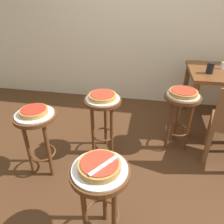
{
  "coord_description": "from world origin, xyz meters",
  "views": [
    {
      "loc": [
        0.19,
        -1.63,
        1.59
      ],
      "look_at": [
        -0.13,
        0.1,
        0.58
      ],
      "focal_mm": 34.21,
      "sensor_mm": 36.0,
      "label": 1
    }
  ],
  "objects_px": {
    "serving_plate_leftside": "(103,98)",
    "stool_rear": "(180,109)",
    "pizza_middle": "(34,111)",
    "stool_foreground": "(101,189)",
    "stool_leftside": "(103,114)",
    "pizza_foreground": "(100,165)",
    "serving_plate_rear": "(183,95)",
    "serving_plate_middle": "(34,114)",
    "condiment_shaker": "(223,65)",
    "stool_middle": "(38,130)",
    "serving_plate_foreground": "(100,169)",
    "pizza_rear": "(183,92)",
    "pizza_server_knife": "(104,165)",
    "cup_near_edge": "(210,68)",
    "pizza_leftside": "(103,96)"
  },
  "relations": [
    {
      "from": "pizza_foreground",
      "to": "pizza_server_knife",
      "type": "bearing_deg",
      "value": -33.69
    },
    {
      "from": "stool_foreground",
      "to": "serving_plate_leftside",
      "type": "bearing_deg",
      "value": 101.77
    },
    {
      "from": "stool_leftside",
      "to": "serving_plate_leftside",
      "type": "relative_size",
      "value": 1.89
    },
    {
      "from": "serving_plate_foreground",
      "to": "condiment_shaker",
      "type": "relative_size",
      "value": 4.14
    },
    {
      "from": "stool_foreground",
      "to": "condiment_shaker",
      "type": "bearing_deg",
      "value": 58.79
    },
    {
      "from": "cup_near_edge",
      "to": "stool_rear",
      "type": "bearing_deg",
      "value": -125.43
    },
    {
      "from": "pizza_foreground",
      "to": "stool_rear",
      "type": "xyz_separation_m",
      "value": [
        0.6,
        1.18,
        -0.2
      ]
    },
    {
      "from": "pizza_server_knife",
      "to": "condiment_shaker",
      "type": "bearing_deg",
      "value": 4.46
    },
    {
      "from": "pizza_middle",
      "to": "pizza_rear",
      "type": "bearing_deg",
      "value": 26.16
    },
    {
      "from": "pizza_middle",
      "to": "serving_plate_leftside",
      "type": "height_order",
      "value": "pizza_middle"
    },
    {
      "from": "serving_plate_foreground",
      "to": "pizza_middle",
      "type": "bearing_deg",
      "value": 143.1
    },
    {
      "from": "stool_middle",
      "to": "serving_plate_rear",
      "type": "distance_m",
      "value": 1.47
    },
    {
      "from": "stool_foreground",
      "to": "serving_plate_leftside",
      "type": "distance_m",
      "value": 0.98
    },
    {
      "from": "pizza_middle",
      "to": "pizza_rear",
      "type": "relative_size",
      "value": 0.84
    },
    {
      "from": "pizza_foreground",
      "to": "pizza_server_knife",
      "type": "relative_size",
      "value": 1.18
    },
    {
      "from": "serving_plate_foreground",
      "to": "pizza_middle",
      "type": "distance_m",
      "value": 0.89
    },
    {
      "from": "pizza_middle",
      "to": "pizza_server_knife",
      "type": "height_order",
      "value": "pizza_server_knife"
    },
    {
      "from": "pizza_leftside",
      "to": "serving_plate_rear",
      "type": "xyz_separation_m",
      "value": [
        0.8,
        0.24,
        -0.03
      ]
    },
    {
      "from": "serving_plate_foreground",
      "to": "pizza_foreground",
      "type": "height_order",
      "value": "pizza_foreground"
    },
    {
      "from": "serving_plate_leftside",
      "to": "stool_leftside",
      "type": "bearing_deg",
      "value": -153.43
    },
    {
      "from": "stool_leftside",
      "to": "pizza_rear",
      "type": "distance_m",
      "value": 0.85
    },
    {
      "from": "stool_rear",
      "to": "serving_plate_rear",
      "type": "bearing_deg",
      "value": 0.0
    },
    {
      "from": "stool_rear",
      "to": "serving_plate_middle",
      "type": "bearing_deg",
      "value": -153.84
    },
    {
      "from": "condiment_shaker",
      "to": "pizza_server_knife",
      "type": "distance_m",
      "value": 2.14
    },
    {
      "from": "condiment_shaker",
      "to": "pizza_server_knife",
      "type": "bearing_deg",
      "value": -120.25
    },
    {
      "from": "pizza_middle",
      "to": "pizza_server_knife",
      "type": "distance_m",
      "value": 0.93
    },
    {
      "from": "stool_foreground",
      "to": "pizza_middle",
      "type": "distance_m",
      "value": 0.91
    },
    {
      "from": "stool_foreground",
      "to": "condiment_shaker",
      "type": "xyz_separation_m",
      "value": [
        1.11,
        1.83,
        0.31
      ]
    },
    {
      "from": "pizza_foreground",
      "to": "pizza_rear",
      "type": "xyz_separation_m",
      "value": [
        0.6,
        1.18,
        -0.0
      ]
    },
    {
      "from": "serving_plate_rear",
      "to": "condiment_shaker",
      "type": "height_order",
      "value": "condiment_shaker"
    },
    {
      "from": "cup_near_edge",
      "to": "pizza_leftside",
      "type": "bearing_deg",
      "value": -148.39
    },
    {
      "from": "stool_middle",
      "to": "pizza_rear",
      "type": "height_order",
      "value": "pizza_rear"
    },
    {
      "from": "serving_plate_foreground",
      "to": "serving_plate_rear",
      "type": "height_order",
      "value": "same"
    },
    {
      "from": "serving_plate_foreground",
      "to": "serving_plate_leftside",
      "type": "relative_size",
      "value": 1.01
    },
    {
      "from": "pizza_server_knife",
      "to": "cup_near_edge",
      "type": "bearing_deg",
      "value": 6.37
    },
    {
      "from": "pizza_middle",
      "to": "pizza_server_knife",
      "type": "relative_size",
      "value": 1.1
    },
    {
      "from": "pizza_foreground",
      "to": "pizza_middle",
      "type": "distance_m",
      "value": 0.89
    },
    {
      "from": "serving_plate_leftside",
      "to": "stool_rear",
      "type": "distance_m",
      "value": 0.85
    },
    {
      "from": "stool_foreground",
      "to": "stool_middle",
      "type": "height_order",
      "value": "same"
    },
    {
      "from": "stool_middle",
      "to": "pizza_rear",
      "type": "bearing_deg",
      "value": 26.16
    },
    {
      "from": "serving_plate_foreground",
      "to": "pizza_rear",
      "type": "bearing_deg",
      "value": 63.06
    },
    {
      "from": "pizza_foreground",
      "to": "stool_leftside",
      "type": "relative_size",
      "value": 0.4
    },
    {
      "from": "stool_leftside",
      "to": "serving_plate_rear",
      "type": "distance_m",
      "value": 0.85
    },
    {
      "from": "serving_plate_middle",
      "to": "pizza_rear",
      "type": "height_order",
      "value": "pizza_rear"
    },
    {
      "from": "pizza_foreground",
      "to": "serving_plate_rear",
      "type": "height_order",
      "value": "pizza_foreground"
    },
    {
      "from": "stool_leftside",
      "to": "pizza_server_knife",
      "type": "relative_size",
      "value": 2.93
    },
    {
      "from": "serving_plate_leftside",
      "to": "pizza_server_knife",
      "type": "distance_m",
      "value": 0.99
    },
    {
      "from": "condiment_shaker",
      "to": "stool_rear",
      "type": "bearing_deg",
      "value": -128.05
    },
    {
      "from": "serving_plate_leftside",
      "to": "pizza_leftside",
      "type": "height_order",
      "value": "pizza_leftside"
    },
    {
      "from": "pizza_foreground",
      "to": "serving_plate_middle",
      "type": "bearing_deg",
      "value": 143.1
    }
  ]
}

